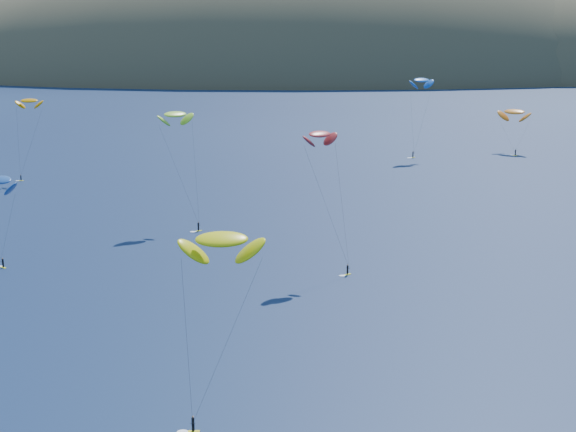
# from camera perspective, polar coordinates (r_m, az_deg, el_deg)

# --- Properties ---
(island) EXTENTS (730.00, 300.00, 210.00)m
(island) POSITION_cam_1_polar(r_m,az_deg,el_deg) (620.58, 3.07, 9.19)
(island) COLOR #3D3526
(island) RESTS_ON ground
(kitesurfer_1) EXTENTS (7.13, 7.30, 22.56)m
(kitesurfer_1) POSITION_cam_1_polar(r_m,az_deg,el_deg) (225.23, -17.93, 7.80)
(kitesurfer_1) COLOR yellow
(kitesurfer_1) RESTS_ON ground
(kitesurfer_2) EXTENTS (9.20, 10.94, 21.32)m
(kitesurfer_2) POSITION_cam_1_polar(r_m,az_deg,el_deg) (88.74, -4.75, -1.68)
(kitesurfer_2) COLOR yellow
(kitesurfer_2) RESTS_ON ground
(kitesurfer_3) EXTENTS (9.95, 13.24, 24.88)m
(kitesurfer_3) POSITION_cam_1_polar(r_m,az_deg,el_deg) (169.15, -8.02, 7.15)
(kitesurfer_3) COLOR yellow
(kitesurfer_3) RESTS_ON ground
(kitesurfer_4) EXTENTS (9.50, 8.27, 25.77)m
(kitesurfer_4) POSITION_cam_1_polar(r_m,az_deg,el_deg) (251.33, 9.47, 9.50)
(kitesurfer_4) COLOR yellow
(kitesurfer_4) RESTS_ON ground
(kitesurfer_9) EXTENTS (8.95, 9.29, 25.11)m
(kitesurfer_9) POSITION_cam_1_polar(r_m,az_deg,el_deg) (136.19, 2.28, 5.80)
(kitesurfer_9) COLOR yellow
(kitesurfer_9) RESTS_ON ground
(kitesurfer_10) EXTENTS (9.04, 14.12, 16.09)m
(kitesurfer_10) POSITION_cam_1_polar(r_m,az_deg,el_deg) (154.43, -19.75, 2.42)
(kitesurfer_10) COLOR yellow
(kitesurfer_10) RESTS_ON ground
(kitesurfer_11) EXTENTS (11.15, 14.91, 15.48)m
(kitesurfer_11) POSITION_cam_1_polar(r_m,az_deg,el_deg) (268.06, 15.80, 7.15)
(kitesurfer_11) COLOR yellow
(kitesurfer_11) RESTS_ON ground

